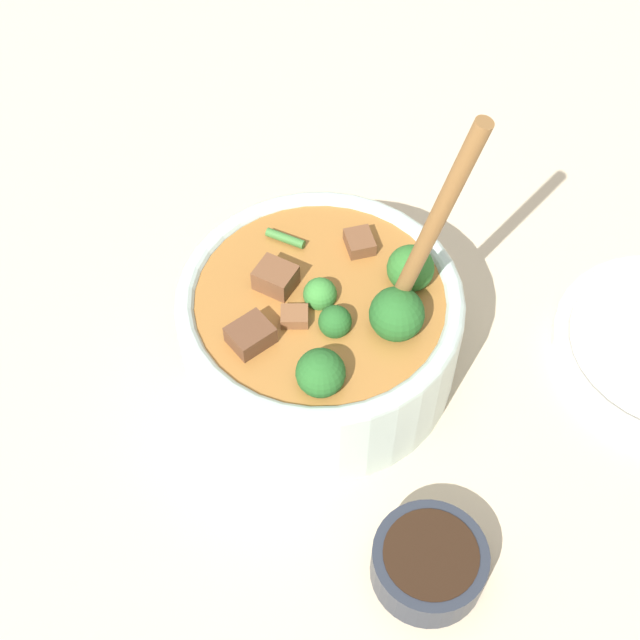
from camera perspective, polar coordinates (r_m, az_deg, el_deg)
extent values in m
plane|color=#C6B293|center=(0.75, 0.00, -2.78)|extent=(4.00, 4.00, 0.00)
cylinder|color=#B2C6BC|center=(0.71, 0.00, -0.83)|extent=(0.22, 0.22, 0.09)
torus|color=#B2C6BC|center=(0.67, 0.00, 1.32)|extent=(0.22, 0.22, 0.02)
cylinder|color=#9E662D|center=(0.69, 0.00, 0.20)|extent=(0.20, 0.20, 0.05)
sphere|color=#235B23|center=(0.62, 0.04, -3.41)|extent=(0.04, 0.04, 0.04)
cylinder|color=#6B9956|center=(0.64, 0.04, -4.64)|extent=(0.01, 0.01, 0.02)
sphere|color=#235B23|center=(0.65, 4.94, 0.38)|extent=(0.04, 0.04, 0.04)
cylinder|color=#6B9956|center=(0.67, 4.76, -1.13)|extent=(0.01, 0.01, 0.02)
sphere|color=#387F33|center=(0.67, 0.13, 1.94)|extent=(0.03, 0.03, 0.03)
cylinder|color=#6B9956|center=(0.69, 0.13, 0.98)|extent=(0.01, 0.01, 0.01)
sphere|color=#2D6B28|center=(0.68, 5.81, 3.31)|extent=(0.04, 0.04, 0.04)
cylinder|color=#6B9956|center=(0.70, 5.64, 1.94)|extent=(0.01, 0.01, 0.02)
sphere|color=#235B23|center=(0.65, 0.97, -0.11)|extent=(0.02, 0.02, 0.02)
cylinder|color=#6B9956|center=(0.67, 0.95, -1.02)|extent=(0.01, 0.01, 0.01)
cube|color=brown|center=(0.68, -2.85, 2.65)|extent=(0.04, 0.04, 0.02)
cube|color=brown|center=(0.66, -1.64, 0.08)|extent=(0.02, 0.02, 0.02)
cube|color=brown|center=(0.70, 2.54, 4.82)|extent=(0.02, 0.03, 0.02)
cube|color=brown|center=(0.65, -4.45, -1.14)|extent=(0.04, 0.04, 0.02)
cylinder|color=#3D7533|center=(0.71, -2.23, 5.25)|extent=(0.03, 0.02, 0.01)
ellipsoid|color=brown|center=(0.67, 4.52, 0.43)|extent=(0.04, 0.03, 0.01)
cylinder|color=brown|center=(0.60, 7.12, 5.68)|extent=(0.05, 0.03, 0.20)
cylinder|color=#232833|center=(0.65, 6.97, -15.19)|extent=(0.08, 0.08, 0.03)
cylinder|color=black|center=(0.64, 7.08, -14.81)|extent=(0.07, 0.07, 0.01)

